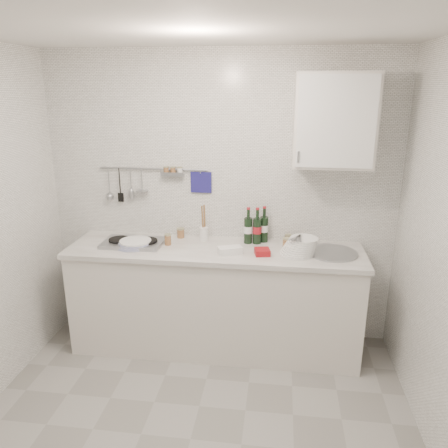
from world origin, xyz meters
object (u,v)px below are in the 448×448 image
(plate_stack_sink, at_px, (300,247))
(wine_bottles, at_px, (256,225))
(wall_cabinet, at_px, (334,121))
(plate_stack_hob, at_px, (134,243))
(utensil_crock, at_px, (204,232))

(plate_stack_sink, height_order, wine_bottles, wine_bottles)
(plate_stack_sink, bearing_deg, wall_cabinet, 37.27)
(wall_cabinet, relative_size, plate_stack_hob, 2.41)
(plate_stack_hob, xyz_separation_m, utensil_crock, (0.55, 0.23, 0.05))
(plate_stack_hob, relative_size, wine_bottles, 0.94)
(utensil_crock, bearing_deg, wall_cabinet, -3.79)
(plate_stack_sink, xyz_separation_m, utensil_crock, (-0.82, 0.23, 0.01))
(plate_stack_hob, xyz_separation_m, wine_bottles, (1.00, 0.23, 0.13))
(utensil_crock, bearing_deg, plate_stack_hob, -156.79)
(wall_cabinet, relative_size, utensil_crock, 2.18)
(plate_stack_sink, bearing_deg, utensil_crock, 164.49)
(wine_bottles, bearing_deg, utensil_crock, 179.21)
(plate_stack_hob, bearing_deg, plate_stack_sink, 0.31)
(plate_stack_hob, distance_m, utensil_crock, 0.60)
(wall_cabinet, xyz_separation_m, plate_stack_hob, (-1.57, -0.17, -1.00))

